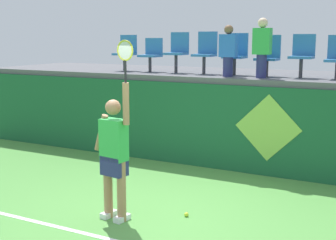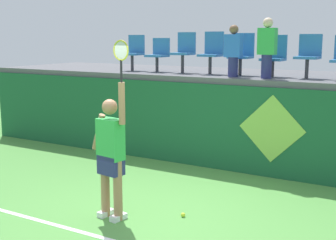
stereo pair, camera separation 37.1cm
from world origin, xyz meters
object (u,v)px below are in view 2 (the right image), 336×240
object	(u,v)px
tennis_player	(111,152)
stadium_chair_4	(242,53)
stadium_chair_3	(212,51)
stadium_chair_5	(274,55)
stadium_chair_0	(134,51)
spectator_1	(267,47)
tennis_ball	(183,215)
stadium_chair_1	(159,53)
stadium_chair_2	(184,50)
stadium_chair_6	(309,54)
spectator_0	(233,50)

from	to	relation	value
tennis_player	stadium_chair_4	bearing A→B (deg)	85.09
stadium_chair_3	stadium_chair_5	xyz separation A→B (m)	(1.38, -0.00, -0.05)
stadium_chair_0	spectator_1	world-z (taller)	spectator_1
tennis_ball	stadium_chair_5	bearing A→B (deg)	87.36
tennis_ball	stadium_chair_1	size ratio (longest dim) A/B	0.09
tennis_ball	stadium_chair_4	size ratio (longest dim) A/B	0.08
stadium_chair_2	stadium_chair_1	bearing A→B (deg)	-179.45
stadium_chair_5	stadium_chair_3	bearing A→B (deg)	179.97
stadium_chair_5	stadium_chair_6	distance (m)	0.68
tennis_ball	stadium_chair_6	distance (m)	4.23
stadium_chair_1	stadium_chair_3	size ratio (longest dim) A/B	0.85
stadium_chair_2	stadium_chair_5	size ratio (longest dim) A/B	1.07
stadium_chair_5	spectator_0	distance (m)	0.83
stadium_chair_0	stadium_chair_6	xyz separation A→B (m)	(4.09, 0.00, 0.01)
spectator_0	stadium_chair_3	bearing A→B (deg)	146.16
stadium_chair_1	stadium_chair_2	bearing A→B (deg)	0.55
stadium_chair_1	spectator_1	bearing A→B (deg)	-9.30
spectator_1	tennis_player	bearing A→B (deg)	-106.09
stadium_chair_5	stadium_chair_1	bearing A→B (deg)	-179.80
stadium_chair_1	stadium_chair_2	distance (m)	0.67
stadium_chair_0	spectator_0	bearing A→B (deg)	-9.51
spectator_0	tennis_player	bearing A→B (deg)	-95.54
tennis_player	stadium_chair_6	world-z (taller)	stadium_chair_6
tennis_ball	stadium_chair_0	xyz separation A→B (m)	(-3.25, 3.48, 2.25)
stadium_chair_4	stadium_chair_5	bearing A→B (deg)	-0.02
stadium_chair_2	spectator_0	distance (m)	1.44
stadium_chair_1	stadium_chair_4	xyz separation A→B (m)	(2.03, 0.01, 0.04)
tennis_ball	stadium_chair_2	size ratio (longest dim) A/B	0.07
stadium_chair_6	spectator_1	bearing A→B (deg)	-146.56
tennis_ball	spectator_0	distance (m)	3.84
stadium_chair_0	stadium_chair_4	distance (m)	2.72
tennis_player	stadium_chair_0	size ratio (longest dim) A/B	3.07
stadium_chair_1	stadium_chair_6	distance (m)	3.40
stadium_chair_0	stadium_chair_5	xyz separation A→B (m)	(3.41, 0.01, -0.03)
tennis_player	stadium_chair_3	size ratio (longest dim) A/B	2.84
stadium_chair_2	stadium_chair_6	bearing A→B (deg)	-0.04
tennis_player	stadium_chair_4	world-z (taller)	stadium_chair_4
stadium_chair_6	spectator_1	world-z (taller)	spectator_1
stadium_chair_4	stadium_chair_5	world-z (taller)	stadium_chair_4
stadium_chair_1	spectator_1	world-z (taller)	spectator_1
tennis_ball	stadium_chair_0	distance (m)	5.27
stadium_chair_4	stadium_chair_1	bearing A→B (deg)	-179.73
tennis_player	spectator_1	world-z (taller)	spectator_1
stadium_chair_3	stadium_chair_6	world-z (taller)	stadium_chair_3
stadium_chair_1	stadium_chair_3	distance (m)	1.34
tennis_player	stadium_chair_4	distance (m)	4.26
stadium_chair_4	stadium_chair_6	xyz separation A→B (m)	(1.37, -0.01, 0.00)
stadium_chair_1	spectator_0	bearing A→B (deg)	-12.54
stadium_chair_3	tennis_ball	bearing A→B (deg)	-70.76
stadium_chair_4	spectator_1	distance (m)	0.84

